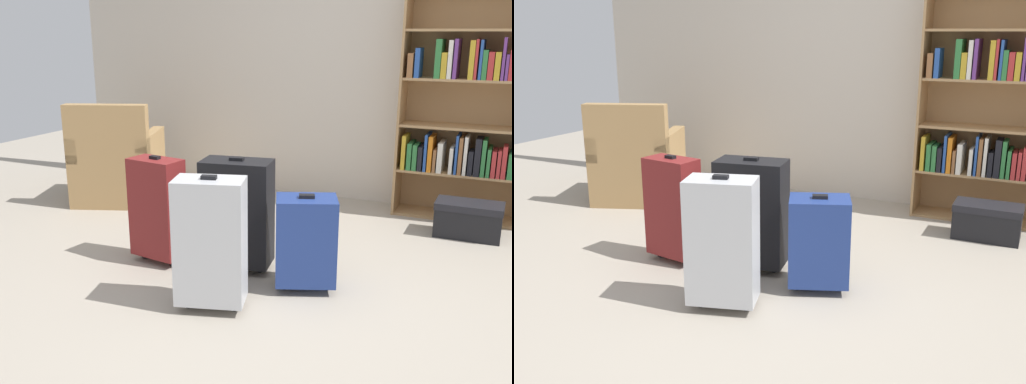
% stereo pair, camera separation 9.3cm
% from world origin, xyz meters
% --- Properties ---
extents(ground_plane, '(10.46, 10.46, 0.00)m').
position_xyz_m(ground_plane, '(0.00, 0.00, 0.00)').
color(ground_plane, '#9E9384').
extents(back_wall, '(5.98, 0.10, 2.60)m').
position_xyz_m(back_wall, '(0.00, 2.21, 1.30)').
color(back_wall, beige).
rests_on(back_wall, ground).
extents(bookshelf, '(1.06, 0.32, 1.85)m').
position_xyz_m(bookshelf, '(0.84, 2.00, 0.90)').
color(bookshelf, '#A87F51').
rests_on(bookshelf, ground).
extents(armchair, '(0.91, 0.91, 0.90)m').
position_xyz_m(armchair, '(-2.02, 1.23, 0.32)').
color(armchair, '#9E7A4C').
rests_on(armchair, ground).
extents(mug, '(0.12, 0.08, 0.10)m').
position_xyz_m(mug, '(-1.40, 1.20, 0.05)').
color(mug, white).
rests_on(mug, ground).
extents(storage_box, '(0.48, 0.27, 0.26)m').
position_xyz_m(storage_box, '(0.94, 1.54, 0.14)').
color(storage_box, black).
rests_on(storage_box, ground).
extents(suitcase_silver, '(0.42, 0.32, 0.76)m').
position_xyz_m(suitcase_silver, '(-0.24, -0.28, 0.39)').
color(suitcase_silver, '#B7BABF').
rests_on(suitcase_silver, ground).
extents(suitcase_dark_red, '(0.37, 0.23, 0.72)m').
position_xyz_m(suitcase_dark_red, '(-0.88, 0.17, 0.37)').
color(suitcase_dark_red, maroon).
rests_on(suitcase_dark_red, ground).
extents(suitcase_black, '(0.47, 0.31, 0.74)m').
position_xyz_m(suitcase_black, '(-0.35, 0.27, 0.38)').
color(suitcase_black, black).
rests_on(suitcase_black, ground).
extents(suitcase_navy_blue, '(0.42, 0.36, 0.59)m').
position_xyz_m(suitcase_navy_blue, '(0.14, 0.17, 0.31)').
color(suitcase_navy_blue, navy).
rests_on(suitcase_navy_blue, ground).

